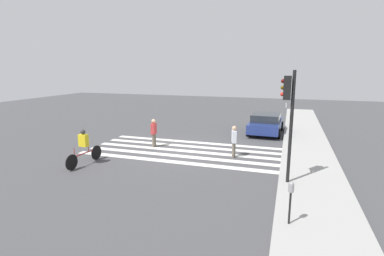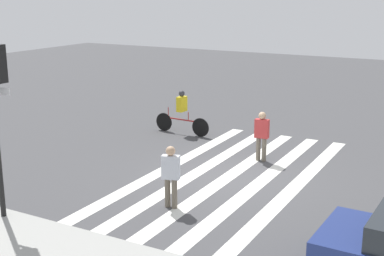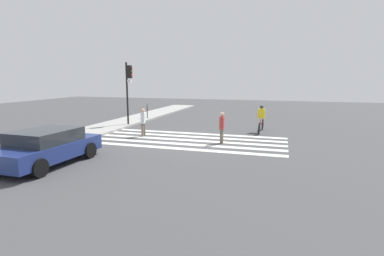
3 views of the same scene
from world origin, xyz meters
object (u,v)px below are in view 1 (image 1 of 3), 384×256
parking_meter (291,194)px  car_parked_dark_suv (266,123)px  pedestrian_adult_yellow_jacket (234,140)px  cyclist_far_lane (84,146)px  traffic_light (288,106)px  pedestrian_adult_tall_backpack (154,131)px

parking_meter → car_parked_dark_suv: (-12.24, -1.62, -0.32)m
pedestrian_adult_yellow_jacket → cyclist_far_lane: cyclist_far_lane is taller
parking_meter → pedestrian_adult_yellow_jacket: bearing=-156.7°
traffic_light → parking_meter: (3.19, 0.21, -1.97)m
parking_meter → car_parked_dark_suv: parking_meter is taller
pedestrian_adult_tall_backpack → cyclist_far_lane: bearing=-28.1°
cyclist_far_lane → pedestrian_adult_yellow_jacket: bearing=120.8°
pedestrian_adult_yellow_jacket → cyclist_far_lane: size_ratio=0.68×
pedestrian_adult_yellow_jacket → pedestrian_adult_tall_backpack: pedestrian_adult_tall_backpack is taller
pedestrian_adult_tall_backpack → car_parked_dark_suv: size_ratio=0.37×
traffic_light → cyclist_far_lane: traffic_light is taller
pedestrian_adult_yellow_jacket → cyclist_far_lane: (3.27, -6.22, -0.02)m
parking_meter → traffic_light: bearing=-176.2°
parking_meter → cyclist_far_lane: (-2.89, -8.87, -0.14)m
cyclist_far_lane → car_parked_dark_suv: cyclist_far_lane is taller
cyclist_far_lane → car_parked_dark_suv: size_ratio=0.55×
parking_meter → car_parked_dark_suv: size_ratio=0.32×
pedestrian_adult_yellow_jacket → pedestrian_adult_tall_backpack: size_ratio=1.00×
traffic_light → car_parked_dark_suv: size_ratio=1.01×
traffic_light → cyclist_far_lane: (0.30, -8.66, -2.11)m
pedestrian_adult_yellow_jacket → car_parked_dark_suv: pedestrian_adult_yellow_jacket is taller
parking_meter → cyclist_far_lane: cyclist_far_lane is taller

